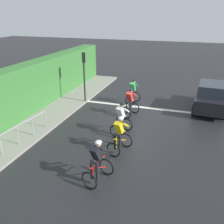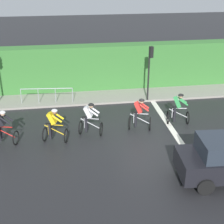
{
  "view_description": "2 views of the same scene",
  "coord_description": "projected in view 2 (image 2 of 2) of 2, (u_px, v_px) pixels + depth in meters",
  "views": [
    {
      "loc": [
        -3.28,
        14.02,
        5.82
      ],
      "look_at": [
        0.61,
        2.14,
        0.82
      ],
      "focal_mm": 40.92,
      "sensor_mm": 36.0,
      "label": 1
    },
    {
      "loc": [
        -13.98,
        3.91,
        7.6
      ],
      "look_at": [
        0.43,
        1.75,
        0.88
      ],
      "focal_mm": 51.88,
      "sensor_mm": 36.0,
      "label": 2
    }
  ],
  "objects": [
    {
      "name": "cyclist_mid",
      "position": [
        90.0,
        120.0,
        15.43
      ],
      "size": [
        0.98,
        1.24,
        1.66
      ],
      "color": "black",
      "rests_on": "ground"
    },
    {
      "name": "traffic_light_near_crossing",
      "position": [
        150.0,
        66.0,
        18.62
      ],
      "size": [
        0.25,
        0.31,
        3.34
      ],
      "color": "black",
      "rests_on": "ground"
    },
    {
      "name": "cyclist_fourth",
      "position": [
        139.0,
        115.0,
        15.92
      ],
      "size": [
        0.94,
        1.22,
        1.66
      ],
      "color": "black",
      "rests_on": "ground"
    },
    {
      "name": "cyclist_trailing",
      "position": [
        178.0,
        110.0,
        16.51
      ],
      "size": [
        0.85,
        1.18,
        1.66
      ],
      "color": "black",
      "rests_on": "ground"
    },
    {
      "name": "stone_wall_low",
      "position": [
        96.0,
        88.0,
        21.04
      ],
      "size": [
        0.44,
        19.83,
        0.45
      ],
      "primitive_type": "cube",
      "color": "gray",
      "rests_on": "ground"
    },
    {
      "name": "road_marking_stop_line",
      "position": [
        171.0,
        128.0,
        16.42
      ],
      "size": [
        7.0,
        0.3,
        0.01
      ],
      "primitive_type": "cube",
      "color": "silver",
      "rests_on": "ground"
    },
    {
      "name": "hedge_wall",
      "position": [
        95.0,
        68.0,
        20.79
      ],
      "size": [
        1.1,
        19.83,
        2.93
      ],
      "primitive_type": "cube",
      "color": "#387533",
      "rests_on": "ground"
    },
    {
      "name": "ground_plane",
      "position": [
        148.0,
        129.0,
        16.26
      ],
      "size": [
        80.0,
        80.0,
        0.0
      ],
      "primitive_type": "plane",
      "color": "black"
    },
    {
      "name": "sidewalk_kerb",
      "position": [
        98.0,
        95.0,
        20.31
      ],
      "size": [
        2.8,
        19.83,
        0.12
      ],
      "primitive_type": "cube",
      "color": "gray",
      "rests_on": "ground"
    },
    {
      "name": "cyclist_lead",
      "position": [
        3.0,
        128.0,
        14.65
      ],
      "size": [
        0.95,
        1.23,
        1.66
      ],
      "color": "black",
      "rests_on": "ground"
    },
    {
      "name": "cyclist_second",
      "position": [
        54.0,
        126.0,
        14.83
      ],
      "size": [
        0.95,
        1.22,
        1.66
      ],
      "color": "black",
      "rests_on": "ground"
    },
    {
      "name": "pedestrian_railing_kerbside",
      "position": [
        47.0,
        92.0,
        18.79
      ],
      "size": [
        0.33,
        3.01,
        1.03
      ],
      "color": "#999EA3",
      "rests_on": "ground"
    }
  ]
}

